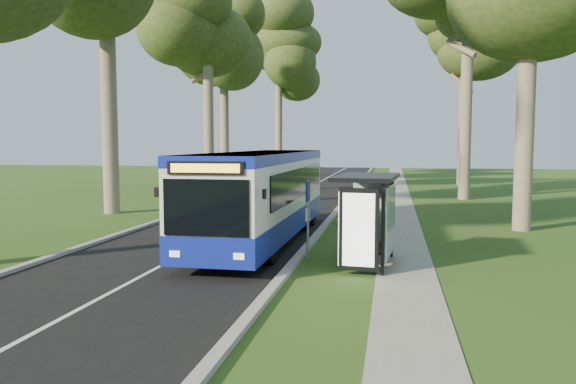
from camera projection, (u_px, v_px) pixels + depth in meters
name	position (u px, v px, depth m)	size (l,w,h in m)	color
ground	(303.00, 253.00, 16.97)	(120.00, 120.00, 0.00)	#2B5219
road	(265.00, 211.00, 27.40)	(7.00, 100.00, 0.02)	black
kerb_east	(336.00, 212.00, 26.75)	(0.25, 100.00, 0.12)	#9E9B93
kerb_west	(196.00, 209.00, 28.03)	(0.25, 100.00, 0.12)	#9E9B93
centre_line	(265.00, 211.00, 27.40)	(0.12, 100.00, 0.01)	white
footpath	(400.00, 214.00, 26.21)	(1.50, 100.00, 0.02)	gray
bus	(262.00, 196.00, 18.85)	(2.48, 11.44, 3.02)	white
bus_stop_sign	(308.00, 210.00, 15.71)	(0.10, 0.32, 2.30)	gray
bus_shelter	(371.00, 204.00, 14.80)	(1.80, 2.99, 2.47)	black
litter_bin	(347.00, 212.00, 23.45)	(0.50, 0.50, 0.88)	black
car_white	(246.00, 177.00, 41.90)	(1.91, 4.76, 1.62)	white
car_silver	(243.00, 176.00, 43.67)	(1.59, 4.56, 1.50)	#A0A3A8
tree_west_c	(208.00, 35.00, 35.36)	(5.20, 5.20, 13.62)	#7A6B56
tree_west_d	(224.00, 32.00, 45.33)	(5.20, 5.20, 16.55)	#7A6B56
tree_west_e	(279.00, 54.00, 54.69)	(5.20, 5.20, 16.21)	#7A6B56
tree_east_c	(469.00, 4.00, 32.36)	(5.20, 5.20, 15.29)	#7A6B56
tree_east_d	(464.00, 54.00, 43.98)	(5.20, 5.20, 13.89)	#7A6B56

